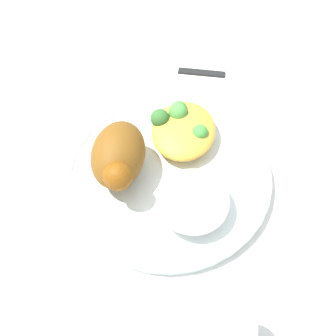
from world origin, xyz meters
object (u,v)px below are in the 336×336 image
(roasted_chicken, at_px, (118,157))
(fork, at_px, (191,89))
(rice_pile, at_px, (193,201))
(mac_cheese_with_broccoli, at_px, (182,128))
(knife, at_px, (224,74))
(plate, at_px, (168,176))

(roasted_chicken, xyz_separation_m, fork, (-0.19, 0.07, -0.06))
(rice_pile, bearing_deg, mac_cheese_with_broccoli, -164.63)
(mac_cheese_with_broccoli, relative_size, knife, 0.58)
(plate, bearing_deg, mac_cheese_with_broccoli, 172.43)
(fork, bearing_deg, plate, -2.14)
(knife, bearing_deg, roasted_chicken, -27.63)
(roasted_chicken, bearing_deg, fork, 159.46)
(mac_cheese_with_broccoli, xyz_separation_m, fork, (-0.11, -0.00, -0.03))
(roasted_chicken, distance_m, knife, 0.27)
(roasted_chicken, distance_m, fork, 0.21)
(plate, distance_m, rice_pile, 0.07)
(fork, height_order, knife, knife)
(fork, bearing_deg, mac_cheese_with_broccoli, 1.18)
(mac_cheese_with_broccoli, bearing_deg, rice_pile, 15.37)
(plate, relative_size, mac_cheese_with_broccoli, 2.66)
(roasted_chicken, bearing_deg, rice_pile, 69.53)
(mac_cheese_with_broccoli, distance_m, knife, 0.17)
(plate, relative_size, fork, 2.06)
(mac_cheese_with_broccoli, bearing_deg, fork, -178.82)
(roasted_chicken, bearing_deg, knife, 152.37)
(roasted_chicken, distance_m, rice_pile, 0.12)
(plate, height_order, fork, plate)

